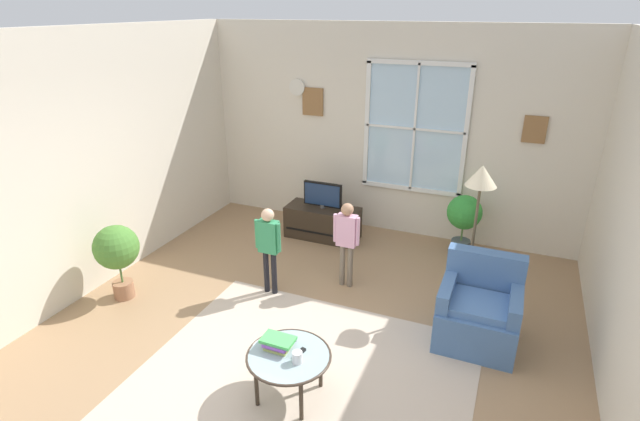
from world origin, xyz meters
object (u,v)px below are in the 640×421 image
armchair (479,311)px  remote_near_books (289,343)px  potted_plant_corner (117,250)px  floor_lamp (480,190)px  tv_stand (323,222)px  person_green_shirt (269,241)px  television (323,195)px  person_pink_shirt (347,235)px  potted_plant_by_window (464,216)px  remote_near_cup (299,353)px  cup (297,357)px  coffee_table (289,358)px  book_stack (278,343)px

armchair → remote_near_books: armchair is taller
armchair → potted_plant_corner: potted_plant_corner is taller
floor_lamp → tv_stand: bearing=155.3°
person_green_shirt → floor_lamp: 2.35m
television → person_pink_shirt: person_pink_shirt is taller
television → remote_near_books: (0.88, -2.90, -0.22)m
person_pink_shirt → potted_plant_corner: bearing=-151.7°
remote_near_books → potted_plant_by_window: 3.31m
person_pink_shirt → floor_lamp: size_ratio=0.65×
potted_plant_corner → floor_lamp: size_ratio=0.54×
person_pink_shirt → potted_plant_by_window: size_ratio=1.27×
tv_stand → potted_plant_by_window: 1.97m
remote_near_cup → potted_plant_by_window: 3.35m
potted_plant_by_window → potted_plant_corner: bearing=-143.0°
potted_plant_by_window → television: bearing=-172.7°
remote_near_cup → floor_lamp: 2.48m
cup → armchair: bearing=49.0°
television → remote_near_cup: (1.01, -2.98, -0.22)m
coffee_table → potted_plant_corner: size_ratio=0.81×
television → cup: television is taller
armchair → floor_lamp: (-0.18, 0.61, 1.05)m
armchair → book_stack: size_ratio=3.11×
person_green_shirt → book_stack: bearing=-59.2°
remote_near_books → armchair: bearing=42.0°
potted_plant_by_window → potted_plant_corner: 4.32m
armchair → remote_near_books: size_ratio=6.21×
tv_stand → remote_near_books: 3.04m
tv_stand → coffee_table: 3.17m
coffee_table → floor_lamp: size_ratio=0.44×
potted_plant_corner → remote_near_cup: bearing=-13.8°
armchair → person_pink_shirt: bearing=163.4°
person_green_shirt → potted_plant_corner: bearing=-154.2°
cup → potted_plant_by_window: 3.44m
television → remote_near_books: bearing=-73.1°
coffee_table → person_pink_shirt: person_pink_shirt is taller
tv_stand → coffee_table: size_ratio=1.45×
cup → person_pink_shirt: 1.98m
book_stack → cup: (0.23, -0.10, -0.00)m
book_stack → person_pink_shirt: 1.86m
potted_plant_by_window → remote_near_books: bearing=-108.4°
remote_near_books → person_green_shirt: (-0.88, 1.28, 0.22)m
television → person_pink_shirt: size_ratio=0.53×
armchair → tv_stand: bearing=145.6°
coffee_table → remote_near_cup: remote_near_cup is taller
armchair → potted_plant_corner: size_ratio=0.97×
book_stack → remote_near_cup: book_stack is taller
remote_near_books → potted_plant_by_window: size_ratio=0.17×
television → person_green_shirt: size_ratio=0.53×
cup → person_green_shirt: (-1.04, 1.46, 0.18)m
coffee_table → person_green_shirt: bearing=123.5°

